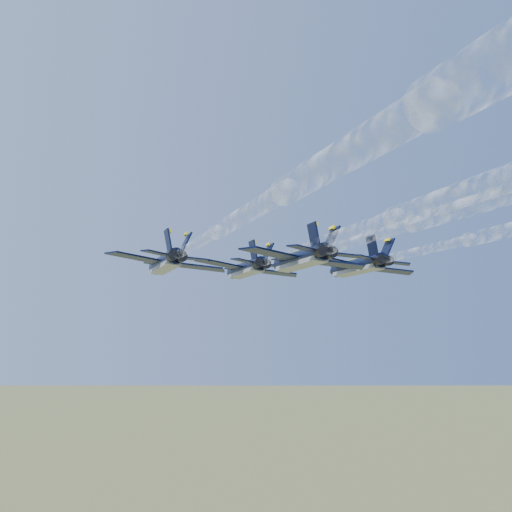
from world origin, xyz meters
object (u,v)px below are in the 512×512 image
jet_left (165,263)px  jet_slot (300,259)px  jet_right (357,266)px  jet_lead (245,269)px

jet_left → jet_slot: same height
jet_left → jet_right: same height
jet_slot → jet_lead: bearing=90.9°
jet_lead → jet_left: (-14.33, -6.51, 0.00)m
jet_left → jet_right: size_ratio=1.00×
jet_lead → jet_slot: (-5.40, -19.39, 0.00)m
jet_left → jet_right: (22.25, -5.77, 0.00)m
jet_left → jet_slot: (8.92, -12.88, 0.00)m
jet_lead → jet_right: 14.61m
jet_lead → jet_slot: size_ratio=1.00×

